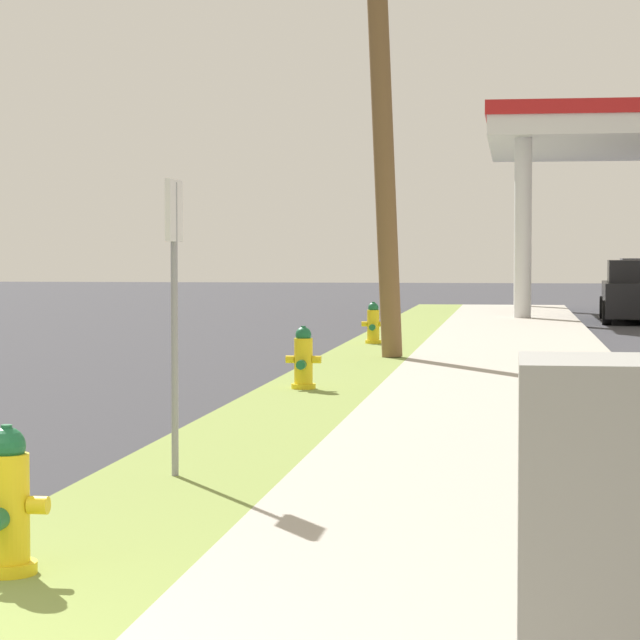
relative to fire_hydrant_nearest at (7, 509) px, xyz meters
The scene contains 7 objects.
fire_hydrant_nearest is the anchor object (origin of this frame).
fire_hydrant_second 9.57m from the fire_hydrant_nearest, 89.89° to the left, with size 0.42×0.38×0.74m.
fire_hydrant_third 18.00m from the fire_hydrant_nearest, 90.03° to the left, with size 0.42×0.37×0.74m.
utility_pole_midground 15.59m from the fire_hydrant_nearest, 88.51° to the left, with size 1.40×0.35×10.42m.
utility_cabinet 3.50m from the fire_hydrant_nearest, 39.20° to the right, with size 0.47×0.65×1.27m.
street_sign_post 3.31m from the fire_hydrant_nearest, 88.51° to the left, with size 0.05×0.36×2.12m.
car_black_by_near_pump 29.75m from the fire_hydrant_nearest, 79.05° to the left, with size 2.11×4.57×1.57m.
Camera 1 is at (3.02, -4.20, 1.70)m, focal length 77.29 mm.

